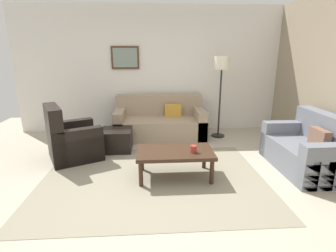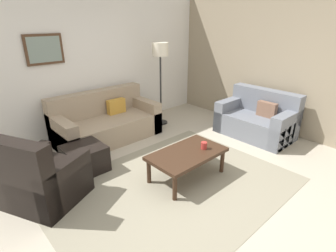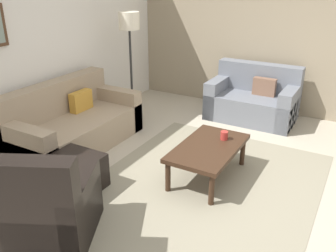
{
  "view_description": "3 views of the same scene",
  "coord_description": "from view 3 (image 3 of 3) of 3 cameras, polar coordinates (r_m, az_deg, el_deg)",
  "views": [
    {
      "loc": [
        -0.01,
        -3.42,
        1.76
      ],
      "look_at": [
        0.26,
        0.57,
        0.64
      ],
      "focal_mm": 27.51,
      "sensor_mm": 36.0,
      "label": 1
    },
    {
      "loc": [
        -2.11,
        -2.2,
        2.17
      ],
      "look_at": [
        0.33,
        0.46,
        0.68
      ],
      "focal_mm": 28.3,
      "sensor_mm": 36.0,
      "label": 2
    },
    {
      "loc": [
        -3.11,
        -1.37,
        2.24
      ],
      "look_at": [
        -0.02,
        0.39,
        0.72
      ],
      "focal_mm": 38.17,
      "sensor_mm": 36.0,
      "label": 3
    }
  ],
  "objects": [
    {
      "name": "lamp_standing",
      "position": [
        5.69,
        -6.16,
        14.67
      ],
      "size": [
        0.32,
        0.32,
        1.71
      ],
      "color": "black",
      "rests_on": "ground_plane"
    },
    {
      "name": "couch_loveseat",
      "position": [
        6.1,
        13.52,
        4.01
      ],
      "size": [
        0.85,
        1.38,
        0.88
      ],
      "color": "slate",
      "rests_on": "ground_plane"
    },
    {
      "name": "rear_partition",
      "position": [
        5.11,
        -22.43,
        12.05
      ],
      "size": [
        6.0,
        0.12,
        2.8
      ],
      "primitive_type": "cube",
      "color": "silver",
      "rests_on": "ground_plane"
    },
    {
      "name": "armchair_leather",
      "position": [
        3.4,
        -19.19,
        -12.9
      ],
      "size": [
        1.07,
        1.07,
        0.95
      ],
      "color": "black",
      "rests_on": "ground_plane"
    },
    {
      "name": "coffee_table",
      "position": [
        4.16,
        6.47,
        -3.81
      ],
      "size": [
        1.1,
        0.64,
        0.41
      ],
      "color": "#382316",
      "rests_on": "ground_plane"
    },
    {
      "name": "couch_main",
      "position": [
        5.14,
        -15.39,
        0.13
      ],
      "size": [
        1.91,
        0.94,
        0.88
      ],
      "color": "gray",
      "rests_on": "ground_plane"
    },
    {
      "name": "area_rug",
      "position": [
        4.06,
        5.06,
        -10.27
      ],
      "size": [
        3.21,
        2.4,
        0.01
      ],
      "primitive_type": "cube",
      "color": "gray",
      "rests_on": "ground_plane"
    },
    {
      "name": "ottoman",
      "position": [
        4.1,
        -14.84,
        -7.46
      ],
      "size": [
        0.56,
        0.56,
        0.4
      ],
      "primitive_type": "cube",
      "color": "black",
      "rests_on": "ground_plane"
    },
    {
      "name": "stone_feature_panel",
      "position": [
        6.31,
        17.51,
        14.54
      ],
      "size": [
        0.12,
        5.2,
        2.8
      ],
      "primitive_type": "cube",
      "color": "gray",
      "rests_on": "ground_plane"
    },
    {
      "name": "cup",
      "position": [
        4.3,
        8.96,
        -1.5
      ],
      "size": [
        0.09,
        0.09,
        0.1
      ],
      "primitive_type": "cylinder",
      "color": "#B2332D",
      "rests_on": "coffee_table"
    },
    {
      "name": "ground_plane",
      "position": [
        4.06,
        5.06,
        -10.32
      ],
      "size": [
        8.0,
        8.0,
        0.0
      ],
      "primitive_type": "plane",
      "color": "#B2A893"
    }
  ]
}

